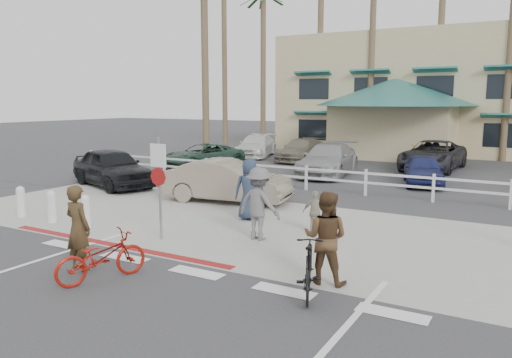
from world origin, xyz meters
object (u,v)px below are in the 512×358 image
Objects in this scene: sign_post at (160,183)px; bike_black at (309,269)px; bike_red at (101,257)px; car_red_compact at (112,167)px; car_white_sedan at (227,181)px.

sign_post reaches higher than bike_black.
car_red_compact is at bearing -24.56° from bike_red.
sign_post is at bearing -50.96° from bike_red.
car_white_sedan is at bearing -69.12° from bike_black.
sign_post reaches higher than bike_red.
car_white_sedan reaches higher than bike_red.
bike_red is (0.94, -2.86, -0.97)m from sign_post.
sign_post is 1.72× the size of bike_black.
sign_post reaches higher than car_red_compact.
car_white_sedan is at bearing -73.38° from car_red_compact.
car_red_compact is at bearing -51.69° from bike_black.
bike_black is at bearing -140.42° from bike_red.
sign_post is 8.69m from car_red_compact.
bike_black is (3.83, 1.30, 0.03)m from bike_red.
car_red_compact is at bearing 77.99° from car_white_sedan.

